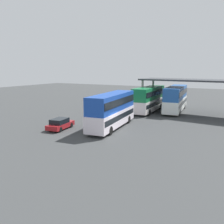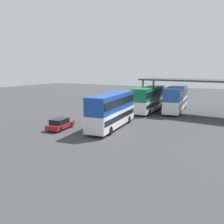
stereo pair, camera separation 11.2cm
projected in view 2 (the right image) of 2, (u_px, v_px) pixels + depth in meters
name	position (u px, v px, depth m)	size (l,w,h in m)	color
ground_plane	(110.00, 133.00, 27.62)	(140.00, 140.00, 0.00)	#383A3B
double_decker_main	(112.00, 109.00, 29.60)	(3.56, 10.52, 4.30)	silver
parked_hatchback	(60.00, 124.00, 29.13)	(2.20, 4.11, 1.35)	maroon
double_decker_near_canopy	(149.00, 98.00, 40.71)	(2.92, 10.63, 4.22)	silver
double_decker_mid_row	(176.00, 98.00, 41.12)	(3.71, 11.77, 4.28)	white
depot_canopy	(208.00, 82.00, 37.00)	(21.63, 7.33, 5.60)	#33353A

